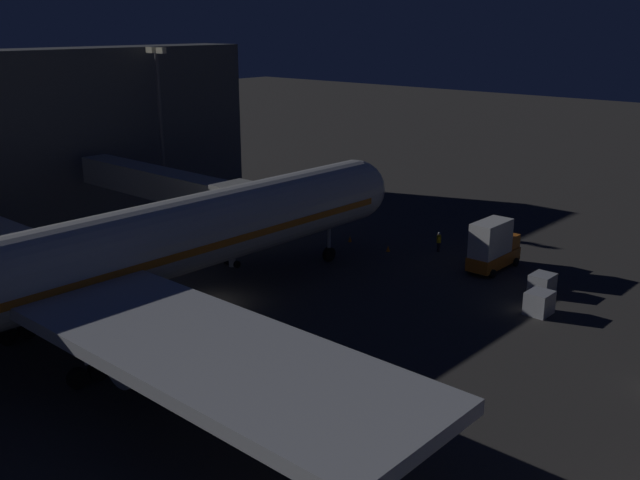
{
  "coord_description": "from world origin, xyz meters",
  "views": [
    {
      "loc": [
        -38.15,
        30.83,
        19.6
      ],
      "look_at": [
        -3.0,
        -8.44,
        3.5
      ],
      "focal_mm": 40.15,
      "sensor_mm": 36.0,
      "label": 1
    }
  ],
  "objects_px": {
    "airliner_at_gate": "(35,277)",
    "apron_floodlight_mast": "(160,117)",
    "jet_bridge": "(175,188)",
    "ops_van": "(493,246)",
    "traffic_cone_nose_starboard": "(350,239)",
    "traffic_cone_nose_port": "(388,248)",
    "baggage_container_near_belt": "(539,303)",
    "ground_crew_near_nose_gear": "(439,241)",
    "baggage_container_far_row": "(542,284)"
  },
  "relations": [
    {
      "from": "ground_crew_near_nose_gear",
      "to": "traffic_cone_nose_starboard",
      "type": "distance_m",
      "value": 8.35
    },
    {
      "from": "jet_bridge",
      "to": "ops_van",
      "type": "height_order",
      "value": "jet_bridge"
    },
    {
      "from": "airliner_at_gate",
      "to": "traffic_cone_nose_port",
      "type": "bearing_deg",
      "value": -94.02
    },
    {
      "from": "ops_van",
      "to": "jet_bridge",
      "type": "bearing_deg",
      "value": 29.91
    },
    {
      "from": "baggage_container_near_belt",
      "to": "traffic_cone_nose_starboard",
      "type": "relative_size",
      "value": 3.38
    },
    {
      "from": "airliner_at_gate",
      "to": "jet_bridge",
      "type": "bearing_deg",
      "value": -57.5
    },
    {
      "from": "ops_van",
      "to": "traffic_cone_nose_starboard",
      "type": "distance_m",
      "value": 13.94
    },
    {
      "from": "baggage_container_far_row",
      "to": "traffic_cone_nose_starboard",
      "type": "relative_size",
      "value": 3.33
    },
    {
      "from": "airliner_at_gate",
      "to": "baggage_container_far_row",
      "type": "bearing_deg",
      "value": -118.9
    },
    {
      "from": "traffic_cone_nose_port",
      "to": "ground_crew_near_nose_gear",
      "type": "bearing_deg",
      "value": -139.13
    },
    {
      "from": "airliner_at_gate",
      "to": "ground_crew_near_nose_gear",
      "type": "height_order",
      "value": "airliner_at_gate"
    },
    {
      "from": "traffic_cone_nose_port",
      "to": "baggage_container_near_belt",
      "type": "bearing_deg",
      "value": 164.83
    },
    {
      "from": "airliner_at_gate",
      "to": "baggage_container_far_row",
      "type": "height_order",
      "value": "airliner_at_gate"
    },
    {
      "from": "ops_van",
      "to": "baggage_container_far_row",
      "type": "relative_size",
      "value": 3.07
    },
    {
      "from": "baggage_container_near_belt",
      "to": "ops_van",
      "type": "bearing_deg",
      "value": -41.11
    },
    {
      "from": "airliner_at_gate",
      "to": "traffic_cone_nose_starboard",
      "type": "distance_m",
      "value": 31.83
    },
    {
      "from": "baggage_container_near_belt",
      "to": "ground_crew_near_nose_gear",
      "type": "xyz_separation_m",
      "value": [
        13.01,
        -7.37,
        0.17
      ]
    },
    {
      "from": "ops_van",
      "to": "traffic_cone_nose_starboard",
      "type": "relative_size",
      "value": 10.21
    },
    {
      "from": "ops_van",
      "to": "ground_crew_near_nose_gear",
      "type": "distance_m",
      "value": 6.15
    },
    {
      "from": "apron_floodlight_mast",
      "to": "ops_van",
      "type": "distance_m",
      "value": 38.23
    },
    {
      "from": "baggage_container_far_row",
      "to": "airliner_at_gate",
      "type": "bearing_deg",
      "value": 61.1
    },
    {
      "from": "apron_floodlight_mast",
      "to": "ops_van",
      "type": "xyz_separation_m",
      "value": [
        -37.02,
        -5.38,
        -7.89
      ]
    },
    {
      "from": "jet_bridge",
      "to": "apron_floodlight_mast",
      "type": "xyz_separation_m",
      "value": [
        13.18,
        -8.33,
        4.34
      ]
    },
    {
      "from": "airliner_at_gate",
      "to": "traffic_cone_nose_port",
      "type": "height_order",
      "value": "airliner_at_gate"
    },
    {
      "from": "ops_van",
      "to": "traffic_cone_nose_port",
      "type": "relative_size",
      "value": 10.21
    },
    {
      "from": "airliner_at_gate",
      "to": "apron_floodlight_mast",
      "type": "bearing_deg",
      "value": -47.33
    },
    {
      "from": "ground_crew_near_nose_gear",
      "to": "traffic_cone_nose_port",
      "type": "height_order",
      "value": "ground_crew_near_nose_gear"
    },
    {
      "from": "apron_floodlight_mast",
      "to": "ops_van",
      "type": "height_order",
      "value": "apron_floodlight_mast"
    },
    {
      "from": "baggage_container_far_row",
      "to": "ground_crew_near_nose_gear",
      "type": "height_order",
      "value": "ground_crew_near_nose_gear"
    },
    {
      "from": "ops_van",
      "to": "baggage_container_far_row",
      "type": "distance_m",
      "value": 6.07
    },
    {
      "from": "baggage_container_far_row",
      "to": "ground_crew_near_nose_gear",
      "type": "relative_size",
      "value": 1.01
    },
    {
      "from": "airliner_at_gate",
      "to": "traffic_cone_nose_starboard",
      "type": "height_order",
      "value": "airliner_at_gate"
    },
    {
      "from": "airliner_at_gate",
      "to": "apron_floodlight_mast",
      "type": "height_order",
      "value": "airliner_at_gate"
    },
    {
      "from": "traffic_cone_nose_port",
      "to": "traffic_cone_nose_starboard",
      "type": "relative_size",
      "value": 1.0
    },
    {
      "from": "ops_van",
      "to": "traffic_cone_nose_port",
      "type": "bearing_deg",
      "value": 10.53
    },
    {
      "from": "baggage_container_near_belt",
      "to": "ground_crew_near_nose_gear",
      "type": "bearing_deg",
      "value": -29.54
    },
    {
      "from": "jet_bridge",
      "to": "apron_floodlight_mast",
      "type": "distance_m",
      "value": 16.19
    },
    {
      "from": "ground_crew_near_nose_gear",
      "to": "traffic_cone_nose_port",
      "type": "bearing_deg",
      "value": 40.87
    },
    {
      "from": "apron_floodlight_mast",
      "to": "traffic_cone_nose_port",
      "type": "bearing_deg",
      "value": -172.5
    },
    {
      "from": "jet_bridge",
      "to": "traffic_cone_nose_port",
      "type": "xyz_separation_m",
      "value": [
        -14.52,
        -11.98,
        -5.37
      ]
    },
    {
      "from": "jet_bridge",
      "to": "traffic_cone_nose_port",
      "type": "relative_size",
      "value": 41.93
    },
    {
      "from": "baggage_container_near_belt",
      "to": "jet_bridge",
      "type": "bearing_deg",
      "value": 13.7
    },
    {
      "from": "traffic_cone_nose_port",
      "to": "traffic_cone_nose_starboard",
      "type": "xyz_separation_m",
      "value": [
        4.4,
        0.0,
        0.0
      ]
    },
    {
      "from": "baggage_container_near_belt",
      "to": "traffic_cone_nose_port",
      "type": "xyz_separation_m",
      "value": [
        16.4,
        -4.44,
        -0.55
      ]
    },
    {
      "from": "apron_floodlight_mast",
      "to": "jet_bridge",
      "type": "bearing_deg",
      "value": 147.71
    },
    {
      "from": "airliner_at_gate",
      "to": "traffic_cone_nose_starboard",
      "type": "relative_size",
      "value": 117.7
    },
    {
      "from": "ops_van",
      "to": "baggage_container_near_belt",
      "type": "distance_m",
      "value": 9.48
    },
    {
      "from": "airliner_at_gate",
      "to": "apron_floodlight_mast",
      "type": "xyz_separation_m",
      "value": [
        25.5,
        -27.67,
        4.46
      ]
    },
    {
      "from": "ops_van",
      "to": "baggage_container_far_row",
      "type": "bearing_deg",
      "value": 157.4
    },
    {
      "from": "baggage_container_near_belt",
      "to": "traffic_cone_nose_port",
      "type": "height_order",
      "value": "baggage_container_near_belt"
    }
  ]
}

